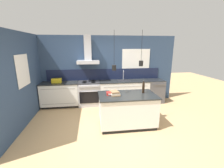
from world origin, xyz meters
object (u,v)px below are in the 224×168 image
Objects in this scene: dishwasher at (154,91)px; red_supply_box at (110,94)px; book_stack at (115,93)px; bottle_on_island at (143,88)px; yellow_toolbox at (57,81)px; oven_range at (89,93)px.

dishwasher is 2.65m from red_supply_box.
dishwasher is 2.57m from book_stack.
book_stack is 1.71× the size of red_supply_box.
dishwasher is 2.74× the size of book_stack.
red_supply_box is (-0.95, -0.06, -0.11)m from bottle_on_island.
yellow_toolbox is (-2.71, 1.60, -0.07)m from bottle_on_island.
bottle_on_island is 0.96m from red_supply_box.
dishwasher is 2.68× the size of yellow_toolbox.
red_supply_box reaches higher than oven_range.
yellow_toolbox is at bearing 136.66° from red_supply_box.
oven_range and dishwasher have the same top height.
red_supply_box is at bearing -43.34° from yellow_toolbox.
red_supply_box is at bearing -176.66° from bottle_on_island.
red_supply_box is (-2.01, -1.66, 0.50)m from dishwasher.
oven_range is 2.53× the size of bottle_on_island.
red_supply_box is at bearing -140.51° from dishwasher.
dishwasher is at bearing 39.49° from red_supply_box.
book_stack is (-1.89, -1.67, 0.51)m from dishwasher.
oven_range is 1.28m from yellow_toolbox.
bottle_on_island reaches higher than oven_range.
yellow_toolbox reaches higher than red_supply_box.
bottle_on_island reaches higher than book_stack.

